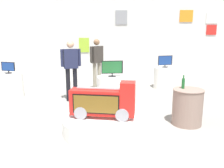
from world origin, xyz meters
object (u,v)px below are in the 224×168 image
object	(u,v)px
display_pedestal_center_rear	(10,85)
side_table_round	(187,107)
tv_on_left_rear	(112,68)
novelty_firetruck_tv	(104,103)
shopper_browsing_rear	(71,66)
main_display_pedestal	(103,125)
bottle_on_side_table	(183,83)
tv_on_center_rear	(8,67)
tv_on_right_rear	(165,61)
display_pedestal_left_rear	(112,90)
shopper_browsing_near_truck	(97,61)
display_pedestal_right_rear	(164,78)

from	to	relation	value
display_pedestal_center_rear	side_table_round	size ratio (longest dim) A/B	1.03
display_pedestal_center_rear	tv_on_left_rear	bearing A→B (deg)	-7.63
novelty_firetruck_tv	shopper_browsing_rear	xyz separation A→B (m)	(-1.06, 2.18, 0.39)
main_display_pedestal	bottle_on_side_table	world-z (taller)	bottle_on_side_table
main_display_pedestal	bottle_on_side_table	distance (m)	1.91
tv_on_center_rear	tv_on_right_rear	world-z (taller)	tv_on_right_rear
novelty_firetruck_tv	tv_on_center_rear	bearing A→B (deg)	140.49
bottle_on_side_table	display_pedestal_left_rear	bearing A→B (deg)	136.28
display_pedestal_left_rear	tv_on_right_rear	size ratio (longest dim) A/B	1.66
shopper_browsing_rear	novelty_firetruck_tv	bearing A→B (deg)	-64.01
tv_on_center_rear	shopper_browsing_near_truck	world-z (taller)	shopper_browsing_near_truck
display_pedestal_left_rear	shopper_browsing_rear	size ratio (longest dim) A/B	0.50
display_pedestal_left_rear	tv_on_left_rear	bearing A→B (deg)	-99.12
tv_on_right_rear	display_pedestal_center_rear	bearing A→B (deg)	-164.40
main_display_pedestal	display_pedestal_center_rear	size ratio (longest dim) A/B	1.99
shopper_browsing_near_truck	side_table_round	bearing A→B (deg)	-52.11
main_display_pedestal	tv_on_left_rear	bearing A→B (deg)	86.85
display_pedestal_left_rear	display_pedestal_right_rear	world-z (taller)	same
tv_on_center_rear	tv_on_left_rear	bearing A→B (deg)	-7.56
tv_on_left_rear	shopper_browsing_near_truck	xyz separation A→B (m)	(-0.54, 1.28, 0.03)
tv_on_right_rear	bottle_on_side_table	world-z (taller)	tv_on_right_rear
novelty_firetruck_tv	shopper_browsing_rear	bearing A→B (deg)	115.99
main_display_pedestal	display_pedestal_center_rear	bearing A→B (deg)	140.35
side_table_round	tv_on_center_rear	bearing A→B (deg)	157.51
display_pedestal_left_rear	display_pedestal_right_rear	size ratio (longest dim) A/B	1.14
display_pedestal_right_rear	side_table_round	xyz separation A→B (m)	(-0.09, -3.32, 0.03)
side_table_round	tv_on_right_rear	bearing A→B (deg)	88.48
display_pedestal_right_rear	side_table_round	size ratio (longest dim) A/B	0.95
bottle_on_side_table	shopper_browsing_rear	distance (m)	3.15
tv_on_left_rear	side_table_round	world-z (taller)	tv_on_left_rear
display_pedestal_left_rear	side_table_round	distance (m)	2.28
display_pedestal_center_rear	shopper_browsing_rear	bearing A→B (deg)	-8.59
tv_on_left_rear	display_pedestal_right_rear	distance (m)	2.56
tv_on_center_rear	shopper_browsing_rear	world-z (taller)	shopper_browsing_rear
display_pedestal_left_rear	novelty_firetruck_tv	bearing A→B (deg)	-92.53
shopper_browsing_near_truck	display_pedestal_left_rear	bearing A→B (deg)	-66.86
tv_on_left_rear	side_table_round	size ratio (longest dim) A/B	0.75
tv_on_center_rear	display_pedestal_center_rear	bearing A→B (deg)	104.77
display_pedestal_right_rear	shopper_browsing_near_truck	size ratio (longest dim) A/B	0.43
tv_on_left_rear	display_pedestal_center_rear	world-z (taller)	tv_on_left_rear
main_display_pedestal	shopper_browsing_near_truck	distance (m)	3.46
display_pedestal_right_rear	tv_on_right_rear	world-z (taller)	tv_on_right_rear
main_display_pedestal	tv_on_center_rear	world-z (taller)	tv_on_center_rear
bottle_on_side_table	display_pedestal_right_rear	bearing A→B (deg)	86.61
tv_on_left_rear	tv_on_right_rear	distance (m)	2.48
bottle_on_side_table	shopper_browsing_rear	xyz separation A→B (m)	(-2.71, 1.61, 0.11)
tv_on_center_rear	shopper_browsing_rear	bearing A→B (deg)	-8.48
tv_on_left_rear	tv_on_right_rear	xyz separation A→B (m)	(1.75, 1.76, -0.03)
bottle_on_side_table	display_pedestal_center_rear	bearing A→B (deg)	157.76
novelty_firetruck_tv	tv_on_center_rear	xyz separation A→B (m)	(-2.99, 2.47, 0.30)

